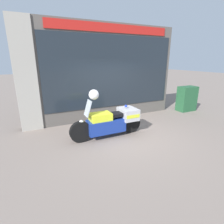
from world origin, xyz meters
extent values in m
plane|color=gray|center=(0.00, 0.00, 0.00)|extent=(60.00, 60.00, 0.00)
cube|color=#56514C|center=(0.00, 2.00, 1.93)|extent=(6.56, 0.40, 3.87)
cube|color=#A39E93|center=(-2.91, 2.03, 1.93)|extent=(0.73, 0.55, 3.87)
cube|color=#1E262D|center=(0.33, 1.79, 1.98)|extent=(5.60, 0.02, 2.87)
cube|color=red|center=(0.33, 1.78, 3.64)|extent=(5.04, 0.03, 0.32)
cube|color=slate|center=(0.29, 2.01, 0.28)|extent=(5.38, 0.30, 0.55)
cube|color=silver|center=(0.29, 2.15, 1.19)|extent=(5.38, 0.02, 1.33)
cube|color=beige|center=(0.29, 2.01, 1.85)|extent=(5.38, 0.30, 0.02)
cube|color=#C68E19|center=(-1.41, 2.01, 1.89)|extent=(0.18, 0.04, 0.06)
cube|color=#B7B2A8|center=(0.29, 2.01, 1.89)|extent=(0.18, 0.04, 0.06)
cube|color=black|center=(1.99, 2.01, 1.89)|extent=(0.18, 0.04, 0.06)
cube|color=#2866B7|center=(-1.40, 1.94, 0.69)|extent=(0.19, 0.02, 0.27)
cube|color=yellow|center=(0.29, 1.94, 0.69)|extent=(0.19, 0.03, 0.27)
cube|color=#2D8E42|center=(1.98, 1.94, 0.69)|extent=(0.19, 0.03, 0.27)
cylinder|color=black|center=(-1.58, 0.10, 0.34)|extent=(0.68, 0.14, 0.68)
cylinder|color=black|center=(0.25, 0.10, 0.34)|extent=(0.68, 0.14, 0.68)
cube|color=navy|center=(-0.71, 0.10, 0.40)|extent=(1.24, 0.50, 0.43)
cube|color=yellow|center=(-0.90, 0.10, 0.72)|extent=(0.68, 0.45, 0.27)
cube|color=black|center=(-0.43, 0.10, 0.75)|extent=(0.72, 0.37, 0.10)
cube|color=#B7B7BC|center=(0.11, 0.10, 0.71)|extent=(0.54, 0.69, 0.38)
cube|color=yellow|center=(0.11, 0.10, 0.71)|extent=(0.49, 0.70, 0.11)
cube|color=#B2BCC6|center=(-1.31, 0.10, 1.07)|extent=(0.18, 0.35, 0.49)
sphere|color=white|center=(-1.53, 0.10, 0.65)|extent=(0.14, 0.14, 0.14)
sphere|color=blue|center=(0.02, 0.10, 0.99)|extent=(0.09, 0.09, 0.09)
cube|color=#235633|center=(4.18, 1.29, 0.61)|extent=(0.90, 0.53, 1.22)
sphere|color=white|center=(-1.10, 0.10, 1.47)|extent=(0.31, 0.31, 0.31)
camera|label=1|loc=(-2.80, -4.84, 2.51)|focal=28.00mm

